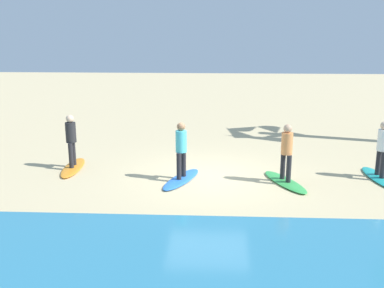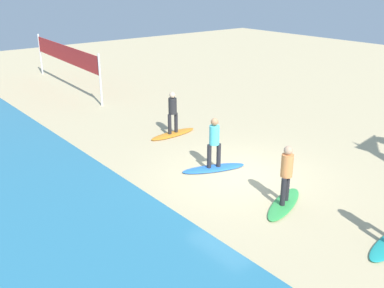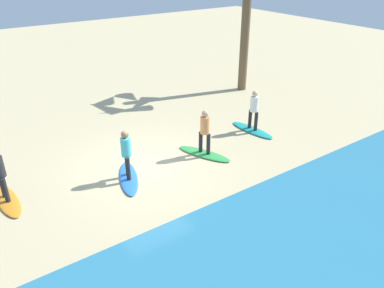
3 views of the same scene
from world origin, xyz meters
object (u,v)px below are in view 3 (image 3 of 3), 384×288
object	(u,v)px
surfer_blue	(126,151)
surfboard_blue	(129,178)
surfer_teal	(254,107)
surfboard_green	(204,154)
surfboard_orange	(7,200)
surfboard_teal	(252,130)
surfer_green	(205,129)

from	to	relation	value
surfer_blue	surfboard_blue	bearing A→B (deg)	180.00
surfer_teal	surfboard_blue	xyz separation A→B (m)	(5.80, 0.43, -0.99)
surfer_teal	surfboard_green	bearing A→B (deg)	10.37
surfboard_green	surfboard_blue	size ratio (longest dim) A/B	1.00
surfboard_orange	surfboard_blue	bearing A→B (deg)	71.58
surfboard_teal	surfboard_green	xyz separation A→B (m)	(2.82, 0.52, 0.00)
surfer_teal	surfboard_green	distance (m)	3.03
surfer_green	surfboard_orange	distance (m)	6.63
surfboard_teal	surfboard_green	bearing A→B (deg)	-84.91
surfboard_teal	surfer_teal	size ratio (longest dim) A/B	1.28
surfer_teal	surfer_blue	bearing A→B (deg)	4.25
surfboard_green	surfer_teal	bearing A→B (deg)	77.56
surfboard_blue	surfboard_green	bearing A→B (deg)	109.27
surfboard_teal	surfer_blue	xyz separation A→B (m)	(5.80, 0.43, 0.99)
surfboard_teal	surfboard_blue	distance (m)	5.82
surfboard_green	surfboard_blue	world-z (taller)	same
surfer_teal	surfer_green	xyz separation A→B (m)	(2.82, 0.52, 0.00)
surfboard_green	surfer_blue	xyz separation A→B (m)	(2.98, -0.08, 0.99)
surfboard_teal	surfer_green	distance (m)	3.03
surfboard_teal	surfboard_orange	distance (m)	9.31
surfer_teal	surfboard_orange	bearing A→B (deg)	-3.18
surfboard_blue	surfer_blue	bearing A→B (deg)	-69.10
surfer_teal	surfer_green	bearing A→B (deg)	10.37
surfer_teal	surfboard_orange	size ratio (longest dim) A/B	0.78
surfboard_green	surfboard_blue	bearing A→B (deg)	-114.44
surfboard_teal	surfboard_orange	world-z (taller)	same
surfer_teal	surfboard_blue	size ratio (longest dim) A/B	0.78
surfboard_green	surfboard_orange	size ratio (longest dim) A/B	1.00
surfboard_teal	surfer_blue	world-z (taller)	surfer_blue
surfboard_teal	surfer_teal	xyz separation A→B (m)	(0.00, 0.00, 0.99)
surfboard_teal	surfer_teal	distance (m)	0.99
surfer_blue	surfboard_green	bearing A→B (deg)	178.37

